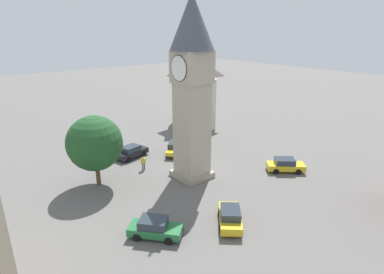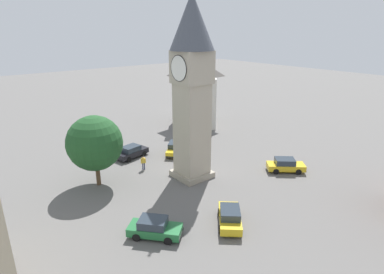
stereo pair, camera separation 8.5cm
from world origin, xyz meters
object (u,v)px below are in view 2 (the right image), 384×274
(car_red_corner, at_px, (230,216))
(clock_tower, at_px, (192,75))
(car_silver_kerb, at_px, (132,152))
(tree, at_px, (95,143))
(car_blue_kerb, at_px, (286,165))
(building_shop_left, at_px, (196,91))
(car_white_side, at_px, (155,228))
(car_black_far, at_px, (175,148))
(pedestrian, at_px, (143,161))

(car_red_corner, bearing_deg, clock_tower, 159.89)
(car_silver_kerb, bearing_deg, tree, -55.30)
(car_blue_kerb, bearing_deg, building_shop_left, 168.33)
(car_white_side, xyz_separation_m, car_black_far, (-12.79, 11.32, 0.00))
(car_black_far, height_order, building_shop_left, building_shop_left)
(car_blue_kerb, xyz_separation_m, car_white_side, (0.71, -17.81, 0.00))
(clock_tower, bearing_deg, pedestrian, -146.23)
(car_blue_kerb, relative_size, car_white_side, 1.00)
(pedestrian, height_order, building_shop_left, building_shop_left)
(car_silver_kerb, height_order, car_white_side, same)
(car_blue_kerb, relative_size, pedestrian, 2.49)
(car_blue_kerb, height_order, pedestrian, pedestrian)
(clock_tower, xyz_separation_m, building_shop_left, (-15.33, 13.27, -5.37))
(car_silver_kerb, distance_m, tree, 8.47)
(car_white_side, height_order, tree, tree)
(clock_tower, relative_size, car_blue_kerb, 4.45)
(car_white_side, relative_size, pedestrian, 2.49)
(car_silver_kerb, distance_m, car_white_side, 16.51)
(car_white_side, bearing_deg, clock_tower, 125.62)
(car_silver_kerb, height_order, car_red_corner, same)
(clock_tower, xyz_separation_m, pedestrian, (-4.80, -3.21, -9.91))
(car_silver_kerb, bearing_deg, building_shop_left, 112.41)
(car_white_side, bearing_deg, tree, 179.00)
(tree, relative_size, building_shop_left, 0.67)
(clock_tower, relative_size, car_red_corner, 4.47)
(car_blue_kerb, bearing_deg, car_silver_kerb, -141.84)
(clock_tower, xyz_separation_m, car_black_far, (-6.43, 2.44, -10.16))
(car_silver_kerb, distance_m, car_black_far, 5.46)
(tree, bearing_deg, car_blue_kerb, 59.97)
(clock_tower, relative_size, tree, 2.56)
(building_shop_left, bearing_deg, car_red_corner, -34.28)
(car_blue_kerb, height_order, car_silver_kerb, same)
(pedestrian, bearing_deg, car_black_far, 106.09)
(car_silver_kerb, relative_size, building_shop_left, 0.40)
(car_red_corner, bearing_deg, building_shop_left, 145.72)
(car_red_corner, bearing_deg, car_silver_kerb, 177.40)
(car_black_far, bearing_deg, car_red_corner, -20.40)
(car_silver_kerb, xyz_separation_m, car_white_side, (15.21, -6.42, 0.00))
(car_red_corner, xyz_separation_m, car_white_side, (-2.56, -5.61, 0.00))
(car_black_far, height_order, tree, tree)
(car_silver_kerb, relative_size, car_white_side, 1.04)
(clock_tower, distance_m, car_white_side, 14.91)
(tree, bearing_deg, pedestrian, 92.74)
(car_white_side, height_order, car_black_far, same)
(clock_tower, height_order, car_blue_kerb, clock_tower)
(car_white_side, bearing_deg, car_red_corner, 65.52)
(car_blue_kerb, bearing_deg, car_white_side, -87.71)
(car_red_corner, height_order, tree, tree)
(clock_tower, relative_size, car_black_far, 4.52)
(tree, bearing_deg, car_red_corner, 21.96)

